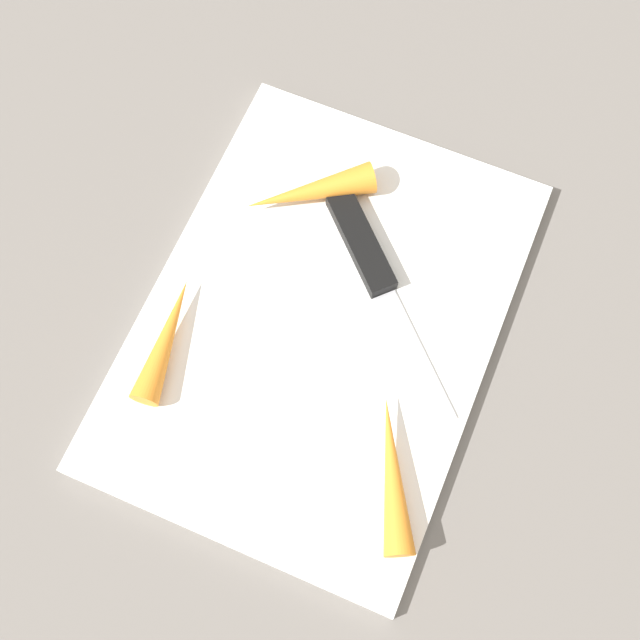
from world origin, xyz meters
TOP-DOWN VIEW (x-y plane):
  - ground_plane at (0.00, 0.00)m, footprint 1.40×1.40m
  - cutting_board at (0.00, 0.00)m, footprint 0.36×0.26m
  - knife at (0.06, -0.01)m, footprint 0.15×0.16m
  - carrot_longest at (-0.09, -0.09)m, footprint 0.11×0.07m
  - carrot_medium at (0.09, 0.05)m, footprint 0.08×0.10m
  - carrot_shortest at (-0.06, 0.10)m, footprint 0.10×0.04m

SIDE VIEW (x-z plane):
  - ground_plane at x=0.00m, z-range 0.00..0.00m
  - cutting_board at x=0.00m, z-range 0.00..0.01m
  - knife at x=0.06m, z-range 0.01..0.02m
  - carrot_longest at x=-0.09m, z-range 0.01..0.03m
  - carrot_shortest at x=-0.06m, z-range 0.01..0.03m
  - carrot_medium at x=0.09m, z-range 0.01..0.04m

